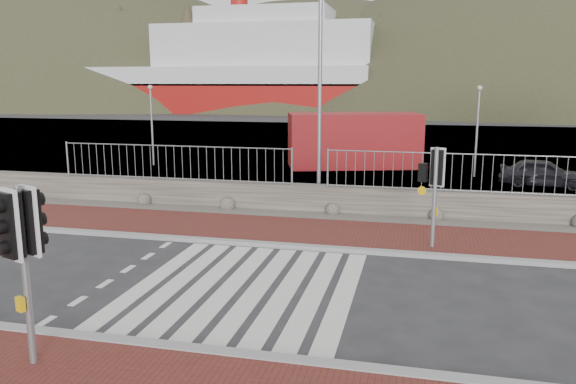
% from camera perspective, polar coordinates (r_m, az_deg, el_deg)
% --- Properties ---
extents(ground, '(220.00, 220.00, 0.00)m').
position_cam_1_polar(ground, '(12.10, -4.40, -9.62)').
color(ground, '#28282B').
rests_on(ground, ground).
extents(sidewalk_far, '(40.00, 3.00, 0.08)m').
position_cam_1_polar(sidewalk_far, '(16.23, 0.39, -4.02)').
color(sidewalk_far, maroon).
rests_on(sidewalk_far, ground).
extents(kerb_near, '(40.00, 0.25, 0.12)m').
position_cam_1_polar(kerb_near, '(9.51, -10.06, -15.49)').
color(kerb_near, gray).
rests_on(kerb_near, ground).
extents(kerb_far, '(40.00, 0.25, 0.12)m').
position_cam_1_polar(kerb_far, '(14.82, -0.90, -5.45)').
color(kerb_far, gray).
rests_on(kerb_far, ground).
extents(zebra_crossing, '(4.62, 5.60, 0.01)m').
position_cam_1_polar(zebra_crossing, '(12.10, -4.40, -9.60)').
color(zebra_crossing, silver).
rests_on(zebra_crossing, ground).
extents(gravel_strip, '(40.00, 1.50, 0.06)m').
position_cam_1_polar(gravel_strip, '(18.13, 1.79, -2.43)').
color(gravel_strip, '#59544C').
rests_on(gravel_strip, ground).
extents(stone_wall, '(40.00, 0.60, 0.90)m').
position_cam_1_polar(stone_wall, '(18.80, 2.28, -0.63)').
color(stone_wall, '#49433C').
rests_on(stone_wall, ground).
extents(railing, '(18.07, 0.07, 1.22)m').
position_cam_1_polar(railing, '(18.42, 2.22, 3.45)').
color(railing, gray).
rests_on(railing, stone_wall).
extents(quay, '(120.00, 40.00, 0.50)m').
position_cam_1_polar(quay, '(39.07, 8.04, 4.74)').
color(quay, '#4C4C4F').
rests_on(quay, ground).
extents(water, '(220.00, 50.00, 0.05)m').
position_cam_1_polar(water, '(73.88, 10.56, 7.64)').
color(water, '#3F4C54').
rests_on(water, ground).
extents(ferry, '(50.00, 16.00, 20.00)m').
position_cam_1_polar(ferry, '(83.56, -6.63, 11.82)').
color(ferry, maroon).
rests_on(ferry, ground).
extents(hills_backdrop, '(254.00, 90.00, 100.00)m').
position_cam_1_polar(hills_backdrop, '(102.45, 14.57, -4.70)').
color(hills_backdrop, '#2F3721').
rests_on(hills_backdrop, ground).
extents(traffic_signal_near, '(0.47, 0.38, 2.83)m').
position_cam_1_polar(traffic_signal_near, '(9.08, -25.39, -4.30)').
color(traffic_signal_near, gray).
rests_on(traffic_signal_near, ground).
extents(traffic_signal_far, '(0.66, 0.37, 2.67)m').
position_cam_1_polar(traffic_signal_far, '(14.71, 14.63, 1.58)').
color(traffic_signal_far, gray).
rests_on(traffic_signal_far, ground).
extents(streetlight, '(1.57, 0.84, 7.88)m').
position_cam_1_polar(streetlight, '(19.20, 3.66, 11.58)').
color(streetlight, gray).
rests_on(streetlight, ground).
extents(shipping_container, '(7.03, 4.52, 2.72)m').
position_cam_1_polar(shipping_container, '(28.86, 6.68, 5.25)').
color(shipping_container, maroon).
rests_on(shipping_container, ground).
extents(car_a, '(3.58, 1.87, 1.16)m').
position_cam_1_polar(car_a, '(25.50, 24.47, 1.79)').
color(car_a, black).
rests_on(car_a, ground).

